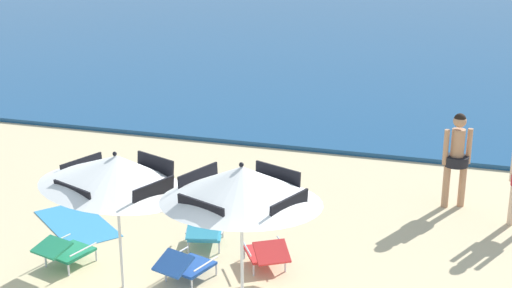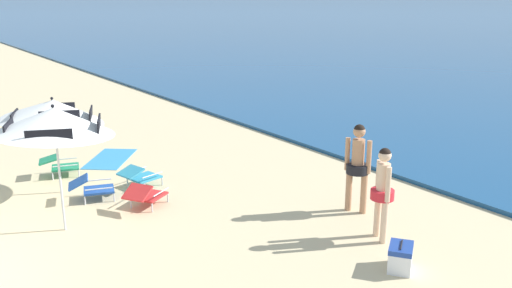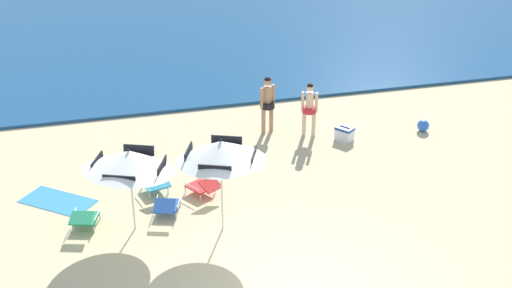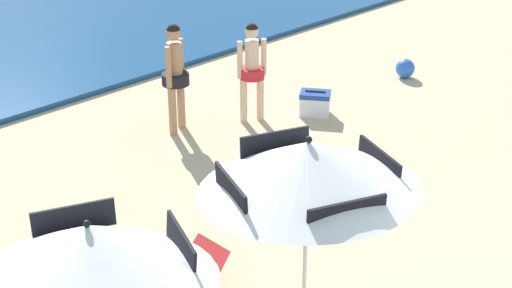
% 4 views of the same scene
% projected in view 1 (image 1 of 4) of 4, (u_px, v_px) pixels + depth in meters
% --- Properties ---
extents(beach_umbrella_striped_main, '(2.91, 2.90, 2.15)m').
position_uv_depth(beach_umbrella_striped_main, '(116.00, 172.00, 10.36)').
color(beach_umbrella_striped_main, silver).
rests_on(beach_umbrella_striped_main, ground).
extents(beach_umbrella_striped_second, '(2.11, 2.14, 2.32)m').
position_uv_depth(beach_umbrella_striped_second, '(241.00, 185.00, 9.29)').
color(beach_umbrella_striped_second, silver).
rests_on(beach_umbrella_striped_second, ground).
extents(lounge_chair_under_umbrella, '(0.78, 1.00, 0.52)m').
position_uv_depth(lounge_chair_under_umbrella, '(185.00, 265.00, 10.99)').
color(lounge_chair_under_umbrella, '#1E4799').
rests_on(lounge_chair_under_umbrella, ground).
extents(lounge_chair_beside_umbrella, '(0.72, 0.96, 0.50)m').
position_uv_depth(lounge_chair_beside_umbrella, '(205.00, 232.00, 12.01)').
color(lounge_chair_beside_umbrella, teal).
rests_on(lounge_chair_beside_umbrella, ground).
extents(lounge_chair_facing_sea, '(0.91, 1.02, 0.52)m').
position_uv_depth(lounge_chair_facing_sea, '(267.00, 253.00, 11.36)').
color(lounge_chair_facing_sea, red).
rests_on(lounge_chair_facing_sea, ground).
extents(lounge_chair_spare_folded, '(0.76, 0.97, 0.49)m').
position_uv_depth(lounge_chair_spare_folded, '(64.00, 250.00, 11.42)').
color(lounge_chair_spare_folded, '#1E7F56').
rests_on(lounge_chair_spare_folded, ground).
extents(person_standing_beside, '(0.48, 0.43, 1.75)m').
position_uv_depth(person_standing_beside, '(457.00, 154.00, 13.37)').
color(person_standing_beside, tan).
rests_on(person_standing_beside, ground).
extents(beach_towel, '(1.96, 1.84, 0.01)m').
position_uv_depth(beach_towel, '(77.00, 224.00, 12.98)').
color(beach_towel, '#3384BC').
rests_on(beach_towel, ground).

